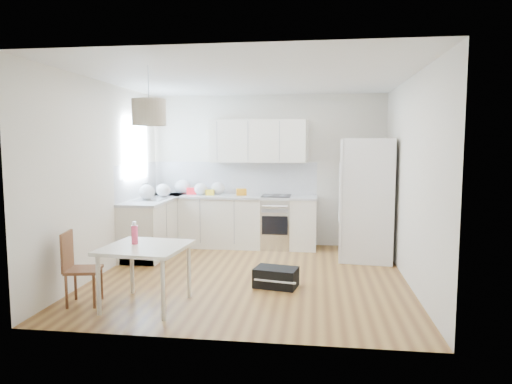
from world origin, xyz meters
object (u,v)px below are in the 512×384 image
(dining_table, at_px, (146,252))
(dining_chair, at_px, (84,268))
(gym_bag, at_px, (276,277))
(refrigerator, at_px, (368,199))

(dining_table, xyz_separation_m, dining_chair, (-0.73, -0.03, -0.20))
(dining_table, xyz_separation_m, gym_bag, (1.39, 0.88, -0.50))
(dining_table, relative_size, dining_chair, 1.13)
(dining_chair, xyz_separation_m, gym_bag, (2.12, 0.92, -0.30))
(refrigerator, distance_m, dining_chair, 4.34)
(gym_bag, bearing_deg, refrigerator, 63.44)
(refrigerator, xyz_separation_m, dining_table, (-2.71, -2.57, -0.34))
(dining_table, bearing_deg, gym_bag, 37.50)
(dining_table, relative_size, gym_bag, 1.78)
(dining_table, distance_m, dining_chair, 0.75)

